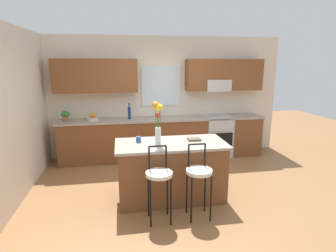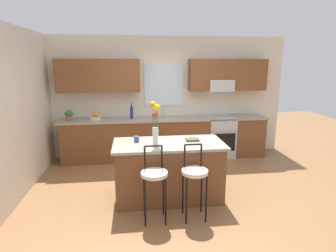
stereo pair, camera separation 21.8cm
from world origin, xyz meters
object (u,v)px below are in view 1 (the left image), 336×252
(bottle_olive_oil, at_px, (129,113))
(oven_range, at_px, (217,136))
(fruit_bowl_oranges, at_px, (93,118))
(mug_ceramic, at_px, (139,139))
(kitchen_island, at_px, (171,170))
(bar_stool_near, at_px, (159,177))
(cookbook, at_px, (194,139))
(flower_vase, at_px, (158,119))
(potted_plant_small, at_px, (65,115))
(bar_stool_middle, at_px, (199,174))

(bottle_olive_oil, bearing_deg, oven_range, -0.71)
(fruit_bowl_oranges, bearing_deg, mug_ceramic, -65.12)
(oven_range, xyz_separation_m, mug_ceramic, (-1.93, -1.81, 0.51))
(bottle_olive_oil, bearing_deg, kitchen_island, -73.82)
(bar_stool_near, xyz_separation_m, cookbook, (0.66, 0.70, 0.30))
(kitchen_island, xyz_separation_m, flower_vase, (-0.21, -0.06, 0.85))
(potted_plant_small, bearing_deg, bar_stool_middle, -49.91)
(potted_plant_small, bearing_deg, bar_stool_near, -57.86)
(potted_plant_small, bearing_deg, fruit_bowl_oranges, 0.66)
(bar_stool_middle, relative_size, fruit_bowl_oranges, 4.34)
(oven_range, xyz_separation_m, kitchen_island, (-1.44, -1.92, 0.00))
(bar_stool_middle, height_order, fruit_bowl_oranges, fruit_bowl_oranges)
(oven_range, bearing_deg, fruit_bowl_oranges, 179.39)
(flower_vase, distance_m, potted_plant_small, 2.63)
(cookbook, relative_size, bottle_olive_oil, 0.57)
(cookbook, bearing_deg, oven_range, 60.42)
(oven_range, distance_m, flower_vase, 2.72)
(flower_vase, xyz_separation_m, bottle_olive_oil, (-0.35, 2.01, -0.25))
(bar_stool_near, height_order, bar_stool_middle, same)
(mug_ceramic, bearing_deg, kitchen_island, -12.93)
(mug_ceramic, xyz_separation_m, potted_plant_small, (-1.40, 1.83, 0.09))
(kitchen_island, distance_m, potted_plant_small, 2.78)
(flower_vase, bearing_deg, cookbook, 12.74)
(kitchen_island, relative_size, bar_stool_near, 1.64)
(flower_vase, bearing_deg, oven_range, 50.31)
(bottle_olive_oil, bearing_deg, fruit_bowl_oranges, 179.65)
(flower_vase, bearing_deg, bar_stool_near, -96.51)
(oven_range, relative_size, bar_stool_middle, 0.88)
(fruit_bowl_oranges, relative_size, bottle_olive_oil, 0.69)
(oven_range, bearing_deg, kitchen_island, -126.78)
(mug_ceramic, distance_m, cookbook, 0.88)
(mug_ceramic, height_order, potted_plant_small, potted_plant_small)
(bar_stool_middle, distance_m, fruit_bowl_oranges, 3.07)
(bottle_olive_oil, bearing_deg, bar_stool_near, -83.57)
(kitchen_island, bearing_deg, bar_stool_middle, -66.34)
(bar_stool_middle, bearing_deg, cookbook, 80.91)
(flower_vase, distance_m, fruit_bowl_oranges, 2.34)
(bar_stool_middle, distance_m, mug_ceramic, 1.12)
(flower_vase, bearing_deg, bottle_olive_oil, 100.01)
(fruit_bowl_oranges, bearing_deg, bar_stool_middle, -57.89)
(flower_vase, distance_m, cookbook, 0.72)
(bar_stool_middle, height_order, mug_ceramic, bar_stool_middle)
(fruit_bowl_oranges, bearing_deg, oven_range, -0.61)
(flower_vase, height_order, cookbook, flower_vase)
(bar_stool_near, xyz_separation_m, mug_ceramic, (-0.22, 0.74, 0.33))
(fruit_bowl_oranges, distance_m, potted_plant_small, 0.55)
(oven_range, bearing_deg, bar_stool_near, -123.88)
(kitchen_island, relative_size, potted_plant_small, 7.51)
(bar_stool_middle, bearing_deg, fruit_bowl_oranges, 122.11)
(oven_range, height_order, mug_ceramic, mug_ceramic)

